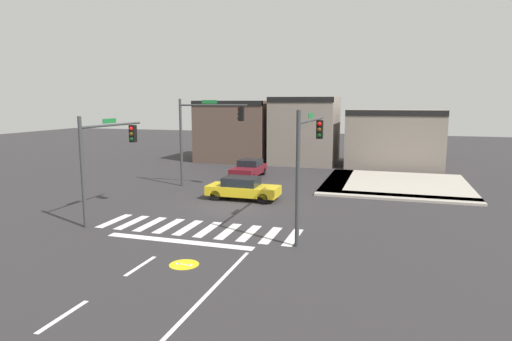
{
  "coord_description": "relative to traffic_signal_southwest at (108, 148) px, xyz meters",
  "views": [
    {
      "loc": [
        8.59,
        -22.91,
        5.97
      ],
      "look_at": [
        1.06,
        1.4,
        1.95
      ],
      "focal_mm": 30.83,
      "sensor_mm": 36.0,
      "label": 1
    }
  ],
  "objects": [
    {
      "name": "lane_markings",
      "position": [
        6.37,
        -7.52,
        -3.61
      ],
      "size": [
        6.8,
        18.75,
        0.01
      ],
      "color": "white",
      "rests_on": "ground_plane"
    },
    {
      "name": "car_maroon",
      "position": [
        3.08,
        13.7,
        -2.92
      ],
      "size": [
        1.83,
        4.26,
        1.38
      ],
      "rotation": [
        0.0,
        0.0,
        -1.57
      ],
      "color": "maroon",
      "rests_on": "ground_plane"
    },
    {
      "name": "traffic_signal_southeast",
      "position": [
        10.23,
        0.68,
        0.28
      ],
      "size": [
        0.32,
        6.08,
        5.63
      ],
      "rotation": [
        0.0,
        0.0,
        1.57
      ],
      "color": "#383A3D",
      "rests_on": "ground_plane"
    },
    {
      "name": "ground_plane",
      "position": [
        5.22,
        3.91,
        -3.61
      ],
      "size": [
        120.0,
        120.0,
        0.0
      ],
      "primitive_type": "plane",
      "color": "#302D30"
    },
    {
      "name": "bike_detector_marking",
      "position": [
        6.69,
        -5.0,
        -3.61
      ],
      "size": [
        1.1,
        1.1,
        0.01
      ],
      "color": "yellow",
      "rests_on": "ground_plane"
    },
    {
      "name": "curb_corner_northeast",
      "position": [
        13.71,
        13.32,
        -3.54
      ],
      "size": [
        10.0,
        10.6,
        0.15
      ],
      "color": "#B2AA9E",
      "rests_on": "ground_plane"
    },
    {
      "name": "storefront_row",
      "position": [
        5.83,
        23.01,
        -0.67
      ],
      "size": [
        22.95,
        6.93,
        6.36
      ],
      "color": "brown",
      "rests_on": "ground_plane"
    },
    {
      "name": "car_yellow",
      "position": [
        5.22,
        5.97,
        -2.91
      ],
      "size": [
        4.39,
        1.82,
        1.38
      ],
      "color": "gold",
      "rests_on": "ground_plane"
    },
    {
      "name": "traffic_signal_northwest",
      "position": [
        1.53,
        8.85,
        0.62
      ],
      "size": [
        4.99,
        0.32,
        6.13
      ],
      "color": "#383A3D",
      "rests_on": "ground_plane"
    },
    {
      "name": "traffic_signal_southwest",
      "position": [
        0.0,
        0.0,
        0.0
      ],
      "size": [
        0.32,
        5.11,
        5.29
      ],
      "rotation": [
        0.0,
        0.0,
        1.57
      ],
      "color": "#383A3D",
      "rests_on": "ground_plane"
    },
    {
      "name": "crosswalk_near",
      "position": [
        5.22,
        -0.59,
        -3.61
      ],
      "size": [
        9.66,
        2.58,
        0.01
      ],
      "color": "silver",
      "rests_on": "ground_plane"
    }
  ]
}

